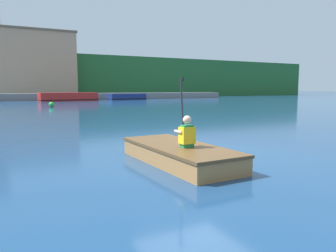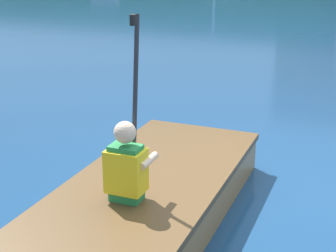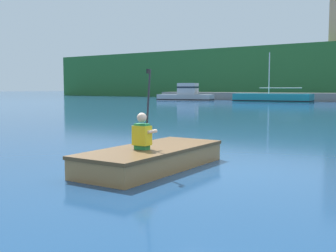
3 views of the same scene
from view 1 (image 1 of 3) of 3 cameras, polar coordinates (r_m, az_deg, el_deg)
name	(u,v)px [view 1 (image 1 of 3)]	position (r m, az deg, el deg)	size (l,w,h in m)	color
ground_plane	(195,154)	(7.99, 4.81, -4.80)	(300.00, 300.00, 0.00)	navy
shoreline_ridge	(23,77)	(65.92, -24.00, 7.83)	(120.00, 20.00, 7.32)	#28602D
waterfront_office_block_center	(34,66)	(60.02, -22.31, 9.67)	(12.10, 12.11, 10.62)	tan
marina_dock	(34,97)	(46.45, -22.32, 4.71)	(57.56, 2.40, 0.90)	slate
moored_boat_dock_west_inner	(68,97)	(42.41, -16.98, 4.84)	(7.03, 2.88, 1.05)	red
moored_boat_dock_center_far	(127,97)	(45.50, -7.20, 5.04)	(5.53, 2.47, 0.84)	navy
rowboat_foreground	(178,152)	(6.97, 1.70, -4.60)	(1.35, 3.30, 0.39)	#A3703D
person_paddler	(187,133)	(6.60, 3.28, -1.16)	(0.37, 0.38, 1.40)	#267F3F
channel_buoy	(52,104)	(29.20, -19.63, 3.55)	(0.44, 0.44, 0.72)	green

